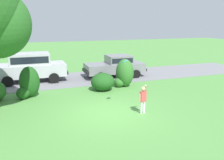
% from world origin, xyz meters
% --- Properties ---
extents(ground_plane, '(80.00, 80.00, 0.00)m').
position_xyz_m(ground_plane, '(0.00, 0.00, 0.00)').
color(ground_plane, '#518E42').
extents(driveway_strip, '(28.00, 4.40, 0.02)m').
position_xyz_m(driveway_strip, '(0.00, 6.88, 0.01)').
color(driveway_strip, slate).
rests_on(driveway_strip, ground).
extents(shrub_centre_left, '(1.23, 1.08, 1.65)m').
position_xyz_m(shrub_centre_left, '(-3.21, 3.63, 0.74)').
color(shrub_centre_left, '#1E511C').
rests_on(shrub_centre_left, ground).
extents(shrub_centre, '(1.38, 1.33, 1.04)m').
position_xyz_m(shrub_centre, '(0.86, 3.59, 0.50)').
color(shrub_centre, '#1E511C').
rests_on(shrub_centre, ground).
extents(shrub_centre_right, '(1.26, 1.22, 1.70)m').
position_xyz_m(shrub_centre_right, '(2.39, 3.97, 0.80)').
color(shrub_centre_right, '#33702B').
rests_on(shrub_centre_right, ground).
extents(parked_sedan, '(4.42, 2.13, 1.56)m').
position_xyz_m(parked_sedan, '(2.83, 6.66, 0.85)').
color(parked_sedan, gray).
rests_on(parked_sedan, ground).
extents(parked_suv, '(4.71, 2.12, 1.92)m').
position_xyz_m(parked_suv, '(-3.02, 7.11, 1.08)').
color(parked_suv, silver).
rests_on(parked_suv, ground).
extents(child_thrower, '(0.44, 0.29, 1.29)m').
position_xyz_m(child_thrower, '(1.42, -0.48, 0.72)').
color(child_thrower, white).
rests_on(child_thrower, ground).
extents(frisbee, '(0.30, 0.27, 0.21)m').
position_xyz_m(frisbee, '(0.93, 0.42, 2.19)').
color(frisbee, '#337FDB').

